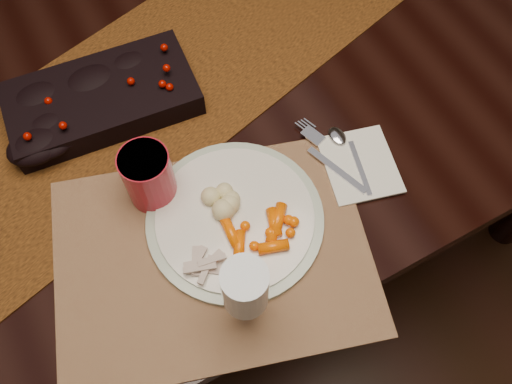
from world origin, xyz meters
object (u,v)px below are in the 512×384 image
dining_table (200,181)px  baby_carrots (266,239)px  mashed_potatoes (223,198)px  napkin (360,165)px  red_cup (149,177)px  wine_glass (246,297)px  dinner_plate (235,218)px  placemat_main (213,255)px  centerpiece (101,96)px  turkey_shreds (208,262)px

dining_table → baby_carrots: 0.54m
baby_carrots → mashed_potatoes: (-0.03, 0.09, 0.01)m
dining_table → mashed_potatoes: bearing=-99.6°
napkin → red_cup: 0.36m
red_cup → wine_glass: size_ratio=0.63×
dinner_plate → placemat_main: bearing=-148.6°
placemat_main → centerpiece: bearing=114.2°
dining_table → placemat_main: bearing=-106.6°
centerpiece → red_cup: red_cup is taller
placemat_main → baby_carrots: baby_carrots is taller
centerpiece → napkin: bearing=-43.8°
placemat_main → napkin: (0.30, 0.03, 0.00)m
baby_carrots → turkey_shreds: (-0.10, 0.01, -0.00)m
red_cup → turkey_shreds: bearing=-81.9°
napkin → wine_glass: size_ratio=0.78×
centerpiece → dining_table: bearing=-8.4°
centerpiece → red_cup: (0.01, -0.21, 0.02)m
wine_glass → placemat_main: bearing=91.9°
turkey_shreds → napkin: 0.32m
centerpiece → turkey_shreds: bearing=-85.2°
placemat_main → red_cup: 0.16m
wine_glass → centerpiece: bearing=95.9°
dining_table → red_cup: (-0.14, -0.19, 0.44)m
baby_carrots → wine_glass: wine_glass is taller
placemat_main → dinner_plate: bearing=48.5°
dinner_plate → baby_carrots: (0.02, -0.06, 0.02)m
centerpiece → turkey_shreds: centerpiece is taller
red_cup → wine_glass: wine_glass is taller
turkey_shreds → mashed_potatoes: bearing=50.3°
centerpiece → baby_carrots: 0.40m
mashed_potatoes → dining_table: bearing=80.4°
turkey_shreds → baby_carrots: bearing=-6.2°
turkey_shreds → napkin: turkey_shreds is taller
centerpiece → baby_carrots: (0.13, -0.38, -0.01)m
centerpiece → wine_glass: wine_glass is taller
placemat_main → turkey_shreds: bearing=-113.7°
dinner_plate → napkin: bearing=-2.4°
dining_table → napkin: 0.53m
placemat_main → mashed_potatoes: mashed_potatoes is taller
turkey_shreds → centerpiece: bearing=94.8°
wine_glass → baby_carrots: bearing=46.1°
placemat_main → baby_carrots: bearing=-0.3°
centerpiece → placemat_main: 0.36m
turkey_shreds → dining_table: bearing=72.1°
mashed_potatoes → napkin: mashed_potatoes is taller
dining_table → napkin: napkin is taller
dining_table → wine_glass: 0.65m
dining_table → red_cup: size_ratio=16.07×
placemat_main → baby_carrots: (0.08, -0.03, 0.03)m
red_cup → centerpiece: bearing=92.2°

